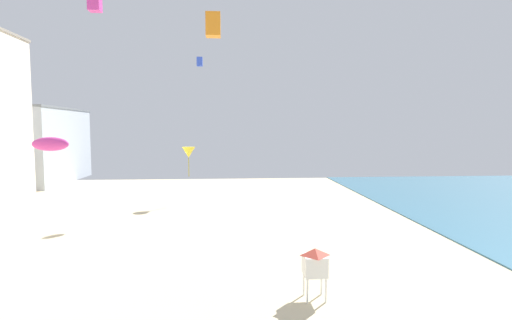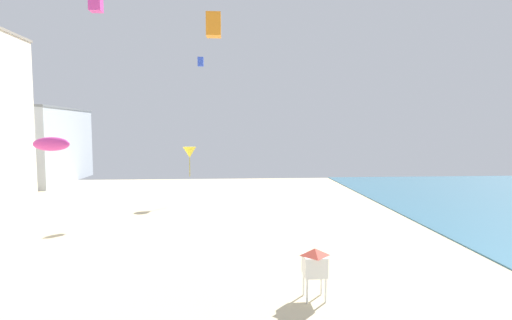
% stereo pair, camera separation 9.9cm
% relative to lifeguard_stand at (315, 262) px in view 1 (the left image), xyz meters
% --- Properties ---
extents(boardwalk_hotel_far, '(11.34, 18.32, 11.58)m').
position_rel_lifeguard_stand_xyz_m(boardwalk_hotel_far, '(-34.45, 44.24, 3.96)').
color(boardwalk_hotel_far, '#ADB7C1').
rests_on(boardwalk_hotel_far, ground).
extents(lifeguard_stand, '(1.10, 1.10, 2.55)m').
position_rel_lifeguard_stand_xyz_m(lifeguard_stand, '(0.00, 0.00, 0.00)').
color(lifeguard_stand, white).
rests_on(lifeguard_stand, ground).
extents(kite_orange_box, '(0.98, 0.98, 1.54)m').
position_rel_lifeguard_stand_xyz_m(kite_orange_box, '(-5.18, 8.44, 13.48)').
color(kite_orange_box, orange).
extents(kite_magenta_parafoil, '(2.60, 0.72, 1.01)m').
position_rel_lifeguard_stand_xyz_m(kite_magenta_parafoil, '(-17.06, 10.71, 5.43)').
color(kite_magenta_parafoil, '#DB3D9E').
extents(kite_yellow_delta, '(1.46, 1.46, 3.33)m').
position_rel_lifeguard_stand_xyz_m(kite_yellow_delta, '(-8.63, 25.20, 3.89)').
color(kite_yellow_delta, yellow).
extents(kite_blue_box, '(0.60, 0.60, 0.95)m').
position_rel_lifeguard_stand_xyz_m(kite_blue_box, '(-7.21, 24.17, 13.67)').
color(kite_blue_box, blue).
extents(kite_magenta_box, '(1.03, 1.03, 1.62)m').
position_rel_lifeguard_stand_xyz_m(kite_magenta_box, '(-15.94, 17.93, 17.72)').
color(kite_magenta_box, '#DB3D9E').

